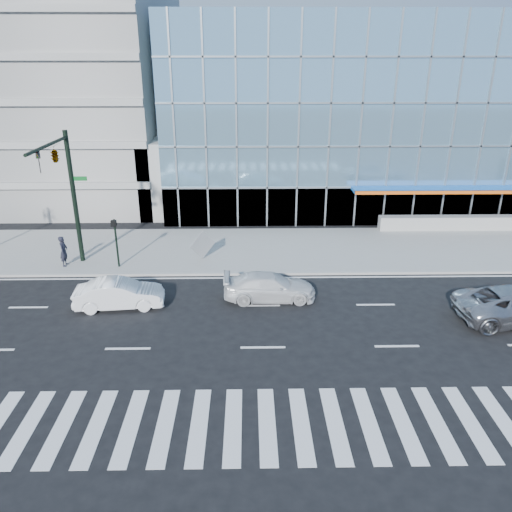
{
  "coord_description": "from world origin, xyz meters",
  "views": [
    {
      "loc": [
        -0.63,
        -23.05,
        12.08
      ],
      "look_at": [
        -0.19,
        3.0,
        1.58
      ],
      "focal_mm": 35.0,
      "sensor_mm": 36.0,
      "label": 1
    }
  ],
  "objects_px": {
    "tilted_panel": "(203,245)",
    "ped_signal_post": "(116,236)",
    "white_suv": "(270,287)",
    "white_sedan": "(119,294)",
    "pedestrian": "(64,251)",
    "traffic_signal": "(61,170)"
  },
  "relations": [
    {
      "from": "white_sedan",
      "to": "pedestrian",
      "type": "bearing_deg",
      "value": 35.42
    },
    {
      "from": "ped_signal_post",
      "to": "white_suv",
      "type": "xyz_separation_m",
      "value": [
        8.99,
        -4.15,
        -1.44
      ]
    },
    {
      "from": "traffic_signal",
      "to": "tilted_panel",
      "type": "height_order",
      "value": "traffic_signal"
    },
    {
      "from": "pedestrian",
      "to": "white_sedan",
      "type": "bearing_deg",
      "value": -138.31
    },
    {
      "from": "white_suv",
      "to": "tilted_panel",
      "type": "distance_m",
      "value": 6.71
    },
    {
      "from": "white_suv",
      "to": "pedestrian",
      "type": "relative_size",
      "value": 2.59
    },
    {
      "from": "white_suv",
      "to": "ped_signal_post",
      "type": "bearing_deg",
      "value": 64.47
    },
    {
      "from": "traffic_signal",
      "to": "white_sedan",
      "type": "height_order",
      "value": "traffic_signal"
    },
    {
      "from": "ped_signal_post",
      "to": "pedestrian",
      "type": "height_order",
      "value": "ped_signal_post"
    },
    {
      "from": "traffic_signal",
      "to": "tilted_panel",
      "type": "bearing_deg",
      "value": 12.21
    },
    {
      "from": "traffic_signal",
      "to": "pedestrian",
      "type": "height_order",
      "value": "traffic_signal"
    },
    {
      "from": "white_suv",
      "to": "pedestrian",
      "type": "distance_m",
      "value": 13.07
    },
    {
      "from": "white_suv",
      "to": "white_sedan",
      "type": "bearing_deg",
      "value": 95.09
    },
    {
      "from": "traffic_signal",
      "to": "tilted_panel",
      "type": "distance_m",
      "value": 9.22
    },
    {
      "from": "white_suv",
      "to": "white_sedan",
      "type": "xyz_separation_m",
      "value": [
        -7.75,
        -0.8,
        0.03
      ]
    },
    {
      "from": "ped_signal_post",
      "to": "white_sedan",
      "type": "relative_size",
      "value": 0.67
    },
    {
      "from": "white_sedan",
      "to": "ped_signal_post",
      "type": "bearing_deg",
      "value": 8.47
    },
    {
      "from": "white_suv",
      "to": "white_sedan",
      "type": "distance_m",
      "value": 7.79
    },
    {
      "from": "tilted_panel",
      "to": "white_suv",
      "type": "bearing_deg",
      "value": -90.59
    },
    {
      "from": "tilted_panel",
      "to": "ped_signal_post",
      "type": "bearing_deg",
      "value": 157.05
    },
    {
      "from": "white_suv",
      "to": "white_sedan",
      "type": "relative_size",
      "value": 1.08
    },
    {
      "from": "white_suv",
      "to": "pedestrian",
      "type": "height_order",
      "value": "pedestrian"
    }
  ]
}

